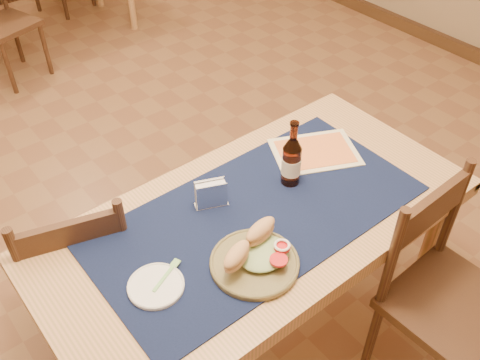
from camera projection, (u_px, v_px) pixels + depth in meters
main_table at (257, 231)px, 1.97m from camera, size 1.60×0.80×0.75m
placemat at (257, 215)px, 1.91m from camera, size 1.20×0.60×0.01m
baseboard at (158, 225)px, 2.85m from camera, size 6.00×7.00×0.10m
chair_main_far at (81, 267)px, 2.11m from camera, size 0.51×0.51×0.89m
chair_main_near at (446, 296)px, 1.97m from camera, size 0.45×0.45×0.94m
chair_back_near at (0, 21)px, 3.82m from camera, size 0.49×0.49×0.84m
sandwich_plate at (256, 256)px, 1.73m from camera, size 0.29×0.29×0.11m
side_plate at (156, 286)px, 1.67m from camera, size 0.18×0.18×0.01m
fork at (168, 273)px, 1.70m from camera, size 0.14×0.07×0.00m
beer_bottle at (291, 161)px, 1.98m from camera, size 0.07×0.07×0.28m
napkin_holder at (211, 195)px, 1.92m from camera, size 0.13×0.09×0.11m
menu_card at (315, 152)px, 2.18m from camera, size 0.41×0.37×0.01m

